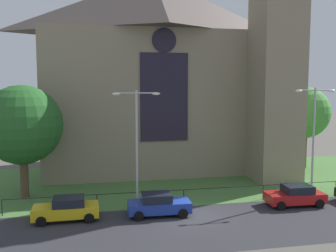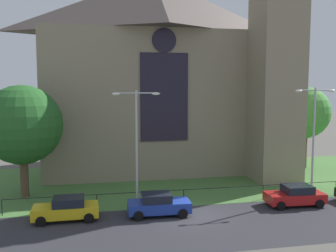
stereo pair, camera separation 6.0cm
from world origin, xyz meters
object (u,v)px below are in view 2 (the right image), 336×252
at_px(parked_car_blue, 158,204).
at_px(parked_car_red, 295,195).
at_px(tree_right_far, 304,113).
at_px(streetlamp_near, 137,134).
at_px(tree_left_near, 22,125).
at_px(parked_car_yellow, 66,209).
at_px(streetlamp_far, 314,128).
at_px(church_building, 162,71).

relative_size(parked_car_blue, parked_car_red, 1.00).
xyz_separation_m(tree_right_far, parked_car_blue, (-17.80, -12.00, -5.10)).
bearing_deg(tree_right_far, streetlamp_near, -151.96).
xyz_separation_m(tree_right_far, tree_left_near, (-27.36, -5.69, -0.14)).
height_order(parked_car_yellow, parked_car_red, same).
height_order(parked_car_blue, parked_car_red, same).
xyz_separation_m(streetlamp_far, parked_car_red, (-2.42, -1.78, -4.69)).
height_order(tree_right_far, parked_car_blue, tree_right_far).
xyz_separation_m(parked_car_yellow, parked_car_blue, (6.04, -0.27, 0.00)).
bearing_deg(parked_car_yellow, parked_car_blue, 176.84).
bearing_deg(streetlamp_far, tree_left_near, 168.69).
height_order(church_building, tree_right_far, church_building).
bearing_deg(parked_car_red, streetlamp_far, -141.38).
relative_size(parked_car_yellow, parked_car_blue, 0.99).
height_order(tree_right_far, streetlamp_near, tree_right_far).
relative_size(streetlamp_far, parked_car_yellow, 2.04).
distance_m(church_building, tree_left_near, 15.93).
relative_size(church_building, streetlamp_near, 3.08).
xyz_separation_m(tree_right_far, parked_car_red, (-7.60, -11.90, -5.10)).
relative_size(church_building, tree_left_near, 2.95).
height_order(streetlamp_far, parked_car_red, streetlamp_far).
distance_m(streetlamp_near, parked_car_red, 12.43).
distance_m(church_building, tree_right_far, 15.70).
distance_m(tree_right_far, parked_car_red, 15.02).
xyz_separation_m(church_building, parked_car_yellow, (-9.06, -14.67, -9.53)).
xyz_separation_m(church_building, streetlamp_near, (-4.23, -13.06, -4.93)).
distance_m(tree_right_far, tree_left_near, 27.95).
xyz_separation_m(church_building, tree_left_near, (-12.59, -8.63, -4.56)).
bearing_deg(tree_left_near, parked_car_yellow, -59.77).
relative_size(tree_left_near, streetlamp_near, 1.05).
height_order(parked_car_yellow, parked_car_blue, same).
bearing_deg(streetlamp_near, parked_car_yellow, -161.59).
bearing_deg(streetlamp_near, tree_left_near, 152.01).
distance_m(tree_left_near, parked_car_red, 21.31).
bearing_deg(church_building, tree_left_near, -145.58).
bearing_deg(church_building, parked_car_red, -64.19).
bearing_deg(tree_left_near, streetlamp_far, -11.31).
relative_size(tree_left_near, parked_car_yellow, 2.09).
bearing_deg(streetlamp_near, tree_right_far, 28.04).
bearing_deg(streetlamp_near, streetlamp_far, -0.00).
height_order(tree_right_far, streetlamp_far, tree_right_far).
height_order(tree_left_near, streetlamp_far, tree_left_near).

